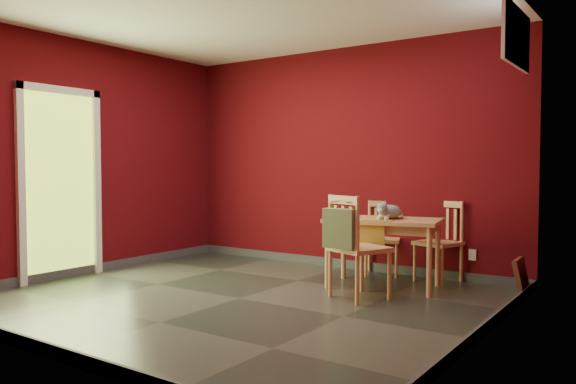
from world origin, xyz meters
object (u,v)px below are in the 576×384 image
Objects in this scene: chair_far_right at (440,240)px; cat at (390,209)px; chair_far_left at (383,237)px; tote_bag at (339,228)px; dining_table at (383,227)px; picture_frame at (521,278)px; chair_near at (356,246)px.

cat reaches higher than chair_far_right.
chair_far_left is 2.05× the size of cat.
chair_far_left is 1.54m from tote_bag.
picture_frame is (1.28, 0.34, -0.44)m from dining_table.
cat is (0.40, -0.69, 0.38)m from chair_far_left.
chair_near is at bearing 75.52° from tote_bag.
tote_bag is (-0.06, -0.22, 0.18)m from chair_near.
chair_near reaches higher than tote_bag.
chair_near is at bearing -93.28° from cat.
picture_frame is (1.20, 0.37, -0.63)m from cat.
chair_near reaches higher than cat.
tote_bag reaches higher than picture_frame.
cat is 1.40m from picture_frame.
tote_bag is at bearing -104.48° from chair_near.
chair_far_right is 0.89× the size of chair_near.
chair_near is 2.63× the size of picture_frame.
picture_frame is at bearing 20.98° from cat.
picture_frame is at bearing 36.92° from chair_near.
chair_far_right is at bearing 161.39° from picture_frame.
chair_far_right is 0.82m from cat.
chair_far_left is 1.65m from picture_frame.
dining_table is 1.43× the size of chair_far_right.
chair_near is 1.62m from picture_frame.
dining_table is 0.75m from chair_far_left.
chair_far_left is 2.26× the size of picture_frame.
cat is (0.08, -0.03, 0.19)m from dining_table.
chair_far_right is 2.11× the size of cat.
chair_far_left reaches higher than picture_frame.
tote_bag reaches higher than cat.
dining_table is 2.91× the size of tote_bag.
picture_frame is (0.90, -0.30, -0.26)m from chair_far_right.
chair_far_right is at bearing 59.37° from dining_table.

